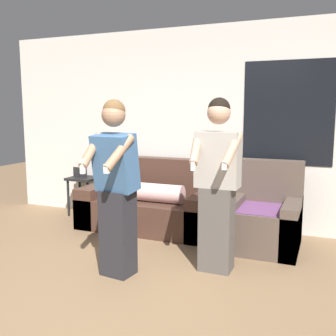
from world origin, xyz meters
TOP-DOWN VIEW (x-y plane):
  - ground_plane at (0.00, 0.00)m, footprint 14.00×14.00m
  - wall_back at (0.02, 2.81)m, footprint 6.13×0.07m
  - couch at (-0.53, 2.35)m, footprint 1.85×0.87m
  - armchair at (0.98, 2.17)m, footprint 0.84×0.86m
  - side_table at (-1.77, 2.56)m, footprint 0.43×0.38m
  - person_left at (-0.19, 0.81)m, footprint 0.45×0.52m
  - person_right at (0.67, 1.29)m, footprint 0.49×0.46m

SIDE VIEW (x-z plane):
  - ground_plane at x=0.00m, z-range 0.00..0.00m
  - couch at x=-0.53m, z-range -0.15..0.78m
  - armchair at x=0.98m, z-range -0.17..0.82m
  - side_table at x=-1.77m, z-range 0.11..0.85m
  - person_left at x=-0.19m, z-range 0.02..1.71m
  - person_right at x=0.67m, z-range 0.02..1.73m
  - wall_back at x=0.02m, z-range 0.00..2.70m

